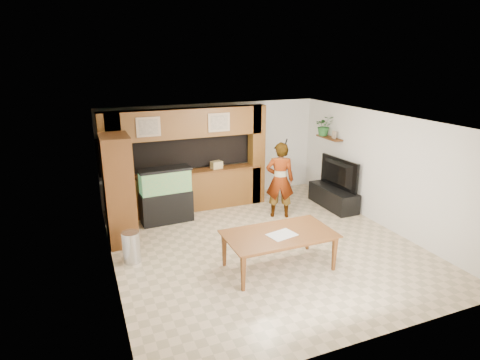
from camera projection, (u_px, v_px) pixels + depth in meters
name	position (u px, v px, depth m)	size (l,w,h in m)	color
floor	(263.00, 244.00, 8.45)	(6.50, 6.50, 0.00)	tan
ceiling	(265.00, 121.00, 7.67)	(6.50, 6.50, 0.00)	white
wall_back	(213.00, 151.00, 10.93)	(6.00, 6.00, 0.00)	silver
wall_left	(108.00, 206.00, 6.98)	(6.50, 6.50, 0.00)	silver
wall_right	(383.00, 170.00, 9.14)	(6.50, 6.50, 0.00)	silver
partition	(184.00, 159.00, 10.05)	(4.20, 0.99, 2.60)	brown
wall_clock	(103.00, 159.00, 7.70)	(0.05, 0.25, 0.25)	black
wall_shelf	(329.00, 138.00, 10.69)	(0.25, 0.90, 0.04)	#5F3216
pantry_cabinet	(119.00, 190.00, 8.28)	(0.57, 0.94, 2.29)	#5F3216
trash_can	(131.00, 247.00, 7.65)	(0.34, 0.34, 0.61)	#B2B2B7
aquarium	(166.00, 196.00, 9.40)	(1.20, 0.45, 1.33)	black
tv_stand	(333.00, 197.00, 10.48)	(0.56, 1.53, 0.51)	black
television	(335.00, 174.00, 10.29)	(1.35, 0.18, 0.78)	black
photo_frame	(334.00, 135.00, 10.47)	(0.03, 0.15, 0.19)	tan
potted_plant	(324.00, 126.00, 10.79)	(0.48, 0.42, 0.54)	#266028
person	(280.00, 180.00, 9.65)	(0.68, 0.45, 1.87)	tan
microphone	(286.00, 142.00, 9.23)	(0.03, 0.03, 0.15)	black
dining_table	(280.00, 252.00, 7.37)	(2.01, 1.12, 0.71)	#5F3216
newspaper_a	(282.00, 235.00, 7.23)	(0.50, 0.36, 0.01)	silver
counter_box	(217.00, 165.00, 10.22)	(0.28, 0.19, 0.19)	tan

